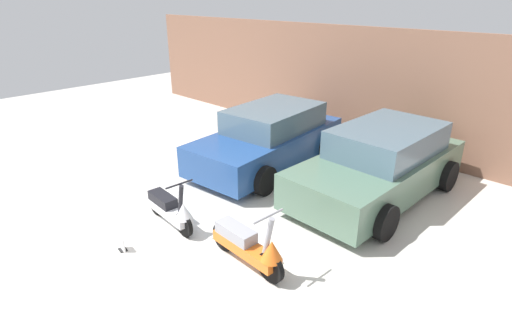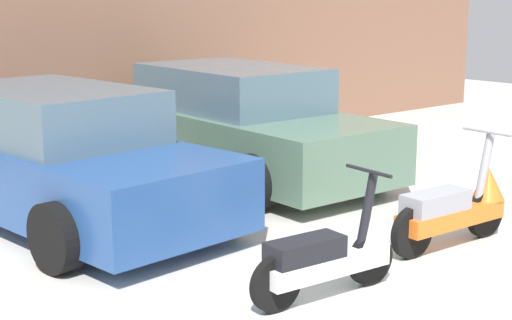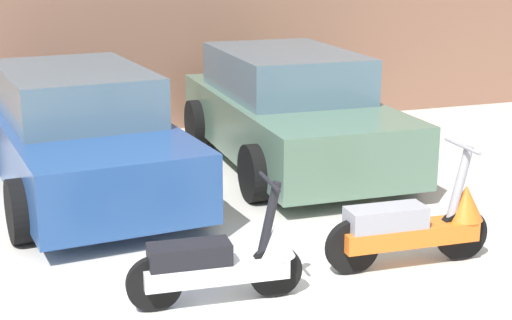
{
  "view_description": "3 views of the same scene",
  "coord_description": "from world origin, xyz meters",
  "px_view_note": "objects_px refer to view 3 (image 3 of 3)",
  "views": [
    {
      "loc": [
        4.71,
        -2.58,
        4.02
      ],
      "look_at": [
        -0.42,
        2.73,
        0.93
      ],
      "focal_mm": 28.0,
      "sensor_mm": 36.0,
      "label": 1
    },
    {
      "loc": [
        -5.28,
        -3.32,
        2.45
      ],
      "look_at": [
        -0.43,
        2.42,
        0.85
      ],
      "focal_mm": 55.0,
      "sensor_mm": 36.0,
      "label": 2
    },
    {
      "loc": [
        -2.63,
        -4.73,
        2.86
      ],
      "look_at": [
        -0.14,
        2.19,
        0.83
      ],
      "focal_mm": 55.0,
      "sensor_mm": 36.0,
      "label": 3
    }
  ],
  "objects_px": {
    "scooter_front_right": "(416,224)",
    "car_rear_left": "(80,135)",
    "scooter_front_left": "(223,261)",
    "car_rear_center": "(289,111)"
  },
  "relations": [
    {
      "from": "scooter_front_right",
      "to": "car_rear_left",
      "type": "height_order",
      "value": "car_rear_left"
    },
    {
      "from": "scooter_front_right",
      "to": "car_rear_left",
      "type": "bearing_deg",
      "value": 130.75
    },
    {
      "from": "scooter_front_left",
      "to": "car_rear_left",
      "type": "xyz_separation_m",
      "value": [
        -0.68,
        3.44,
        0.33
      ]
    },
    {
      "from": "scooter_front_right",
      "to": "car_rear_center",
      "type": "distance_m",
      "value": 3.68
    },
    {
      "from": "scooter_front_left",
      "to": "car_rear_left",
      "type": "bearing_deg",
      "value": 105.68
    },
    {
      "from": "car_rear_center",
      "to": "car_rear_left",
      "type": "bearing_deg",
      "value": -81.04
    },
    {
      "from": "scooter_front_left",
      "to": "car_rear_left",
      "type": "distance_m",
      "value": 3.52
    },
    {
      "from": "scooter_front_left",
      "to": "car_rear_center",
      "type": "bearing_deg",
      "value": 65.33
    },
    {
      "from": "car_rear_left",
      "to": "car_rear_center",
      "type": "height_order",
      "value": "car_rear_center"
    },
    {
      "from": "car_rear_left",
      "to": "car_rear_center",
      "type": "bearing_deg",
      "value": 92.25
    }
  ]
}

